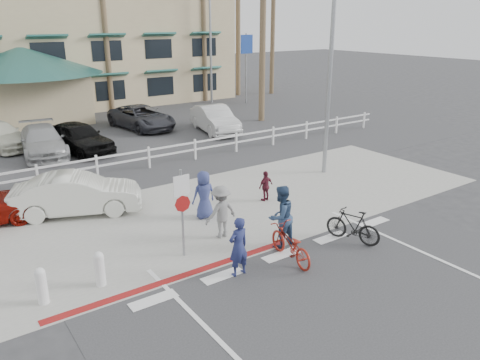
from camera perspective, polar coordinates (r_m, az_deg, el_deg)
ground at (r=13.30m, az=6.71°, el=-10.12°), size 140.00×140.00×0.00m
bike_path at (r=12.10m, az=13.13°, el=-13.72°), size 12.00×16.00×0.01m
sidewalk_plaza at (r=16.57m, az=-3.60°, el=-3.89°), size 22.00×7.00×0.01m
cross_street at (r=19.88m, az=-9.61°, el=-0.16°), size 40.00×5.00×0.01m
parking_lot at (r=28.47m, az=-17.95°, el=5.03°), size 50.00×16.00×0.01m
curb_red at (r=12.68m, az=-7.48°, el=-11.67°), size 7.00×0.25×0.02m
rail_fence at (r=21.67m, az=-10.79°, el=2.76°), size 29.40×0.16×1.00m
building at (r=40.80m, az=-21.80°, el=16.65°), size 28.00×16.00×11.30m
sign_post at (r=13.12m, az=-7.08°, el=-3.52°), size 0.50×0.10×2.90m
bollard_0 at (r=12.54m, az=-16.74°, el=-10.32°), size 0.26×0.26×0.95m
bollard_1 at (r=12.28m, az=-23.04°, el=-11.79°), size 0.26×0.26×0.95m
streetlight_0 at (r=20.20m, az=10.93°, el=13.17°), size 0.60×2.00×9.00m
streetlight_1 at (r=38.19m, az=-3.61°, el=16.47°), size 0.60×2.00×9.50m
info_sign at (r=37.76m, az=0.74°, el=13.51°), size 1.20×0.16×5.60m
palm_4 at (r=35.49m, az=-23.41°, el=19.29°), size 4.00×4.00×15.00m
palm_5 at (r=35.62m, az=-16.24°, el=18.42°), size 4.00×4.00×13.00m
palm_7 at (r=39.02m, az=-4.50°, el=19.81°), size 4.00×4.00×14.00m
palm_8 at (r=42.02m, az=-0.24°, el=20.49°), size 4.00×4.00×15.00m
palm_9 at (r=43.00m, az=4.05°, el=19.08°), size 4.00×4.00×13.00m
palm_11 at (r=30.98m, az=2.82°, el=20.05°), size 4.00×4.00×14.00m
bike_red at (r=13.24m, az=6.12°, el=-7.80°), size 0.90×1.98×1.00m
rider_red at (r=12.33m, az=-0.20°, el=-8.14°), size 0.63×0.43×1.64m
bike_black at (r=14.63m, az=13.60°, el=-5.44°), size 1.02×1.80×1.04m
rider_black at (r=13.85m, az=4.98°, el=-4.45°), size 1.01×0.84×1.90m
pedestrian_a at (r=14.40m, az=-2.34°, el=-3.90°), size 1.12×0.68×1.68m
pedestrian_child at (r=17.37m, az=3.16°, el=-0.74°), size 0.71×0.38×1.16m
pedestrian_b at (r=15.83m, az=-4.42°, el=-1.81°), size 0.85×0.58×1.66m
car_white_sedan at (r=17.13m, az=-19.25°, el=-1.64°), size 4.57×3.00×1.42m
lot_car_1 at (r=25.22m, az=-22.93°, el=4.38°), size 2.56×5.12×1.43m
lot_car_2 at (r=25.14m, az=-19.10°, el=4.95°), size 2.89×4.87×1.55m
lot_car_3 at (r=28.22m, az=-3.10°, el=7.43°), size 2.53×4.95×1.55m
lot_car_5 at (r=29.71m, az=-11.92°, el=7.49°), size 3.01×5.35×1.41m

